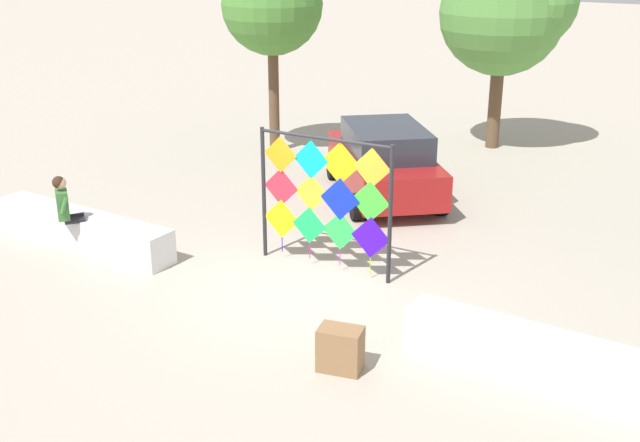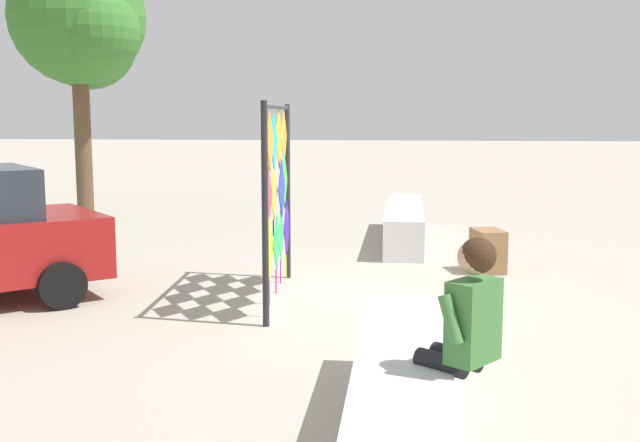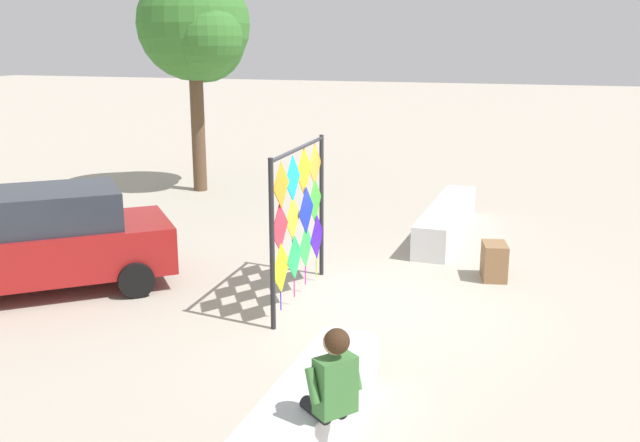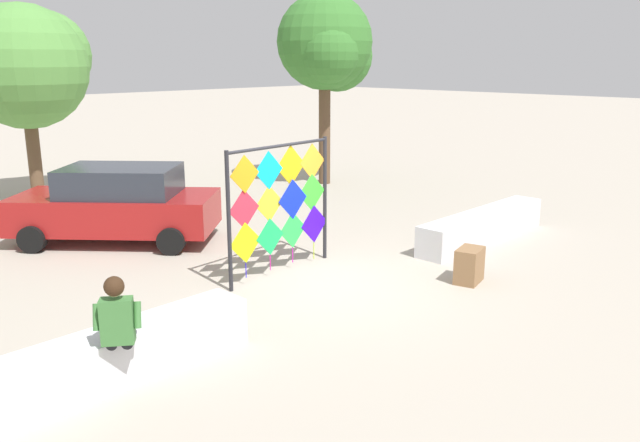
{
  "view_description": "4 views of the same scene",
  "coord_description": "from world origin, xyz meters",
  "px_view_note": "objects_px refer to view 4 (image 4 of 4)",
  "views": [
    {
      "loc": [
        6.42,
        -9.39,
        5.46
      ],
      "look_at": [
        0.25,
        0.41,
        1.13
      ],
      "focal_mm": 43.26,
      "sensor_mm": 36.0,
      "label": 1
    },
    {
      "loc": [
        -8.95,
        -0.47,
        2.21
      ],
      "look_at": [
        -0.2,
        0.51,
        0.99
      ],
      "focal_mm": 42.58,
      "sensor_mm": 36.0,
      "label": 2
    },
    {
      "loc": [
        -9.6,
        -2.6,
        3.81
      ],
      "look_at": [
        0.11,
        0.76,
        1.21
      ],
      "focal_mm": 39.76,
      "sensor_mm": 36.0,
      "label": 3
    },
    {
      "loc": [
        -7.54,
        -7.13,
        3.78
      ],
      "look_at": [
        0.03,
        0.14,
        1.12
      ],
      "focal_mm": 36.04,
      "sensor_mm": 36.0,
      "label": 4
    }
  ],
  "objects_px": {
    "seated_vendor": "(119,324)",
    "parked_car": "(117,204)",
    "kite_display_rack": "(281,198)",
    "tree_broadleaf": "(329,48)",
    "cardboard_box_large": "(469,265)",
    "tree_palm_like": "(30,61)"
  },
  "relations": [
    {
      "from": "kite_display_rack",
      "to": "cardboard_box_large",
      "type": "xyz_separation_m",
      "value": [
        1.92,
        -2.7,
        -1.09
      ]
    },
    {
      "from": "parked_car",
      "to": "cardboard_box_large",
      "type": "bearing_deg",
      "value": -66.71
    },
    {
      "from": "kite_display_rack",
      "to": "seated_vendor",
      "type": "distance_m",
      "value": 4.65
    },
    {
      "from": "seated_vendor",
      "to": "tree_palm_like",
      "type": "bearing_deg",
      "value": 70.59
    },
    {
      "from": "seated_vendor",
      "to": "tree_broadleaf",
      "type": "bearing_deg",
      "value": 32.87
    },
    {
      "from": "parked_car",
      "to": "tree_broadleaf",
      "type": "bearing_deg",
      "value": 9.35
    },
    {
      "from": "tree_broadleaf",
      "to": "cardboard_box_large",
      "type": "bearing_deg",
      "value": -121.84
    },
    {
      "from": "seated_vendor",
      "to": "tree_broadleaf",
      "type": "relative_size",
      "value": 0.26
    },
    {
      "from": "cardboard_box_large",
      "to": "tree_palm_like",
      "type": "bearing_deg",
      "value": 100.29
    },
    {
      "from": "tree_broadleaf",
      "to": "tree_palm_like",
      "type": "distance_m",
      "value": 8.24
    },
    {
      "from": "kite_display_rack",
      "to": "seated_vendor",
      "type": "bearing_deg",
      "value": -156.18
    },
    {
      "from": "tree_broadleaf",
      "to": "kite_display_rack",
      "type": "bearing_deg",
      "value": -142.34
    },
    {
      "from": "cardboard_box_large",
      "to": "tree_palm_like",
      "type": "height_order",
      "value": "tree_palm_like"
    },
    {
      "from": "cardboard_box_large",
      "to": "tree_broadleaf",
      "type": "height_order",
      "value": "tree_broadleaf"
    },
    {
      "from": "cardboard_box_large",
      "to": "tree_palm_like",
      "type": "distance_m",
      "value": 12.71
    },
    {
      "from": "seated_vendor",
      "to": "tree_palm_like",
      "type": "xyz_separation_m",
      "value": [
        3.95,
        11.22,
        2.83
      ]
    },
    {
      "from": "cardboard_box_large",
      "to": "tree_broadleaf",
      "type": "bearing_deg",
      "value": 58.16
    },
    {
      "from": "kite_display_rack",
      "to": "seated_vendor",
      "type": "xyz_separation_m",
      "value": [
        -4.23,
        -1.87,
        -0.52
      ]
    },
    {
      "from": "tree_broadleaf",
      "to": "tree_palm_like",
      "type": "height_order",
      "value": "tree_broadleaf"
    },
    {
      "from": "seated_vendor",
      "to": "parked_car",
      "type": "xyz_separation_m",
      "value": [
        3.25,
        5.89,
        -0.05
      ]
    },
    {
      "from": "kite_display_rack",
      "to": "seated_vendor",
      "type": "height_order",
      "value": "kite_display_rack"
    },
    {
      "from": "parked_car",
      "to": "tree_palm_like",
      "type": "relative_size",
      "value": 0.82
    }
  ]
}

